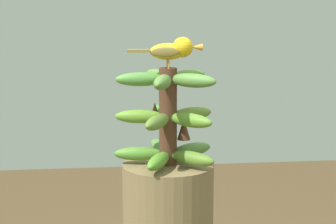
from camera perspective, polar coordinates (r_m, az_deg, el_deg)
The scene contains 2 objects.
banana_bunch at distance 1.49m, azimuth 0.01°, elevation -0.52°, with size 0.29×0.29×0.26m.
perched_bird at distance 1.47m, azimuth 0.54°, elevation 6.42°, with size 0.20×0.06×0.08m.
Camera 1 is at (0.16, 1.46, 1.55)m, focal length 59.36 mm.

